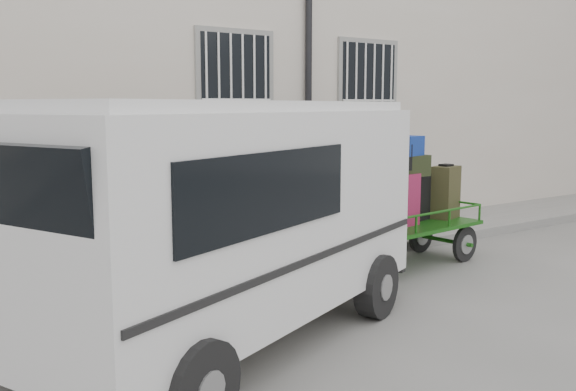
# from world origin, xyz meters

# --- Properties ---
(ground) EXTENTS (80.00, 80.00, 0.00)m
(ground) POSITION_xyz_m (0.00, 0.00, 0.00)
(ground) COLOR slate
(ground) RESTS_ON ground
(building) EXTENTS (24.00, 5.15, 6.00)m
(building) POSITION_xyz_m (0.00, 5.50, 3.00)
(building) COLOR beige
(building) RESTS_ON ground
(sidewalk) EXTENTS (24.00, 1.70, 0.15)m
(sidewalk) POSITION_xyz_m (0.00, 2.20, 0.07)
(sidewalk) COLOR gray
(sidewalk) RESTS_ON ground
(luggage_cart) EXTENTS (2.76, 1.28, 1.85)m
(luggage_cart) POSITION_xyz_m (0.94, 0.74, 0.96)
(luggage_cart) COLOR black
(luggage_cart) RESTS_ON ground
(van) EXTENTS (4.94, 3.54, 2.31)m
(van) POSITION_xyz_m (-2.54, -0.42, 1.33)
(van) COLOR white
(van) RESTS_ON ground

